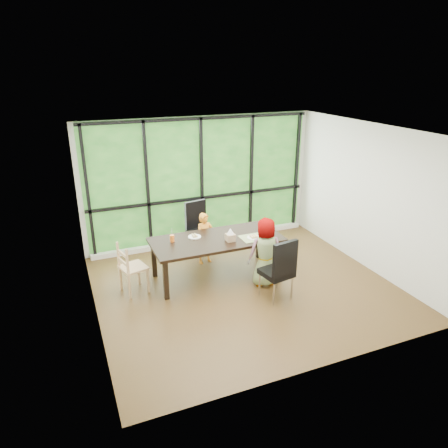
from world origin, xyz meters
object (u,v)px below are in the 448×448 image
at_px(child_toddler, 205,238).
at_px(green_cup, 272,234).
at_px(tissue_box, 230,237).
at_px(child_older, 266,252).
at_px(plate_near, 254,238).
at_px(chair_window_leather, 200,229).
at_px(chair_interior_leather, 277,268).
at_px(dining_table, 217,257).
at_px(plate_far, 195,237).
at_px(orange_cup, 172,238).
at_px(chair_end_beech, 133,267).
at_px(white_mug, 269,227).

bearing_deg(child_toddler, green_cup, -54.88).
relative_size(green_cup, tissue_box, 0.88).
bearing_deg(child_older, green_cup, -122.97).
bearing_deg(green_cup, plate_near, 166.05).
bearing_deg(chair_window_leather, chair_interior_leather, -85.23).
bearing_deg(chair_window_leather, dining_table, -103.52).
relative_size(child_toddler, green_cup, 7.67).
distance_m(chair_window_leather, plate_near, 1.42).
height_order(child_older, plate_far, child_older).
height_order(chair_window_leather, orange_cup, chair_window_leather).
xyz_separation_m(chair_end_beech, plate_near, (2.13, -0.26, 0.31)).
distance_m(dining_table, child_older, 0.94).
height_order(orange_cup, tissue_box, tissue_box).
distance_m(chair_interior_leather, plate_near, 0.87).
bearing_deg(orange_cup, child_older, -27.51).
distance_m(green_cup, white_mug, 0.40).
xyz_separation_m(dining_table, plate_near, (0.62, -0.23, 0.38)).
distance_m(plate_near, white_mug, 0.55).
relative_size(chair_window_leather, plate_far, 4.55).
xyz_separation_m(chair_end_beech, plate_far, (1.16, 0.18, 0.31)).
bearing_deg(child_older, child_toddler, -51.94).
bearing_deg(chair_end_beech, green_cup, -112.57).
relative_size(chair_window_leather, tissue_box, 7.20).
height_order(plate_far, tissue_box, tissue_box).
xyz_separation_m(plate_far, plate_near, (0.97, -0.44, 0.00)).
bearing_deg(white_mug, dining_table, -176.45).
distance_m(dining_table, chair_window_leather, 1.07).
distance_m(chair_interior_leather, chair_end_beech, 2.41).
bearing_deg(plate_far, chair_interior_leather, -52.48).
bearing_deg(chair_window_leather, white_mug, -54.29).
height_order(dining_table, chair_window_leather, chair_window_leather).
xyz_separation_m(child_older, white_mug, (0.40, 0.66, 0.17)).
xyz_separation_m(green_cup, white_mug, (0.15, 0.37, -0.03)).
xyz_separation_m(plate_near, tissue_box, (-0.44, 0.05, 0.06)).
bearing_deg(dining_table, tissue_box, -44.30).
relative_size(chair_interior_leather, chair_end_beech, 1.20).
distance_m(white_mug, tissue_box, 0.93).
relative_size(dining_table, child_older, 1.89).
bearing_deg(green_cup, tissue_box, 170.63).
bearing_deg(child_older, chair_interior_leather, 92.17).
bearing_deg(child_toddler, plate_near, -63.97).
xyz_separation_m(chair_window_leather, tissue_box, (0.13, -1.24, 0.27)).
distance_m(plate_near, tissue_box, 0.44).
distance_m(chair_window_leather, plate_far, 0.96).
height_order(plate_far, orange_cup, orange_cup).
distance_m(orange_cup, green_cup, 1.78).
xyz_separation_m(dining_table, chair_window_leather, (0.06, 1.05, 0.17)).
height_order(chair_interior_leather, child_toddler, chair_interior_leather).
bearing_deg(orange_cup, plate_near, -15.96).
distance_m(plate_far, white_mug, 1.44).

